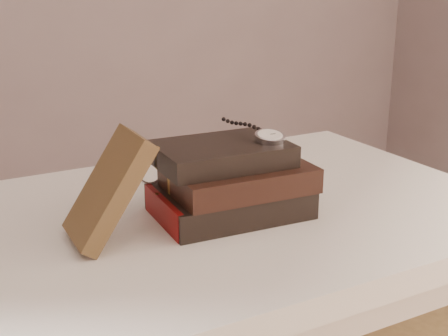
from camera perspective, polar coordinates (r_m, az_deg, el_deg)
table at (r=0.99m, az=-3.22°, el=-9.12°), size 1.00×0.60×0.75m
book_stack at (r=0.94m, az=0.61°, el=-1.25°), size 0.23×0.17×0.11m
journal at (r=0.85m, az=-10.53°, el=-1.87°), size 0.12×0.11×0.15m
pocket_watch at (r=0.94m, az=3.95°, el=2.99°), size 0.05×0.15×0.02m
eyeglasses at (r=0.97m, az=-5.57°, el=0.05°), size 0.10×0.11×0.04m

